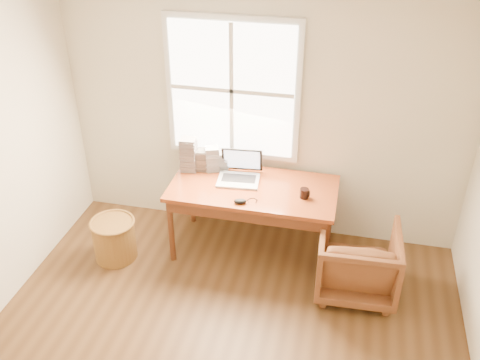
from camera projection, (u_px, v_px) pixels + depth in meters
The scene contains 11 objects.
room_shell at pixel (200, 243), 3.46m from camera, with size 4.04×4.54×2.64m.
desk at pixel (253, 188), 5.13m from camera, with size 1.60×0.80×0.04m, color brown.
armchair at pixel (357, 261), 4.83m from camera, with size 0.71×0.73×0.67m, color brown.
wicker_stool at pixel (114, 239), 5.29m from camera, with size 0.42×0.42×0.42m, color brown.
laptop at pixel (238, 168), 5.11m from camera, with size 0.41×0.43×0.31m, color silver, non-canonical shape.
mouse at pixel (240, 201), 4.87m from camera, with size 0.12×0.07×0.04m, color black.
coffee_mug at pixel (304, 193), 4.93m from camera, with size 0.08×0.08×0.09m, color black.
cd_stack_a at pixel (213, 159), 5.32m from camera, with size 0.13×0.12×0.26m, color #B1B6BD.
cd_stack_b at pixel (200, 160), 5.34m from camera, with size 0.14×0.12×0.22m, color #28272C.
cd_stack_c at pixel (189, 155), 5.30m from camera, with size 0.15×0.14×0.35m, color #9898A4.
cd_stack_d at pixel (220, 160), 5.37m from camera, with size 0.15×0.13×0.19m, color #B7BDC3.
Camera 1 is at (0.84, -2.46, 3.47)m, focal length 40.00 mm.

